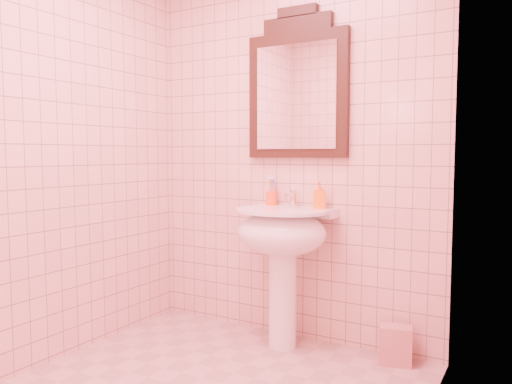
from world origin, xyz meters
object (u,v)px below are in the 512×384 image
Objects in this scene: pedestal_sink at (282,242)px; soap_dispenser at (319,195)px; toothbrush_cup at (271,198)px; mirror at (297,89)px; towel at (395,345)px.

soap_dispenser is (0.18, 0.14, 0.28)m from pedestal_sink.
toothbrush_cup reaches higher than pedestal_sink.
pedestal_sink is 5.04× the size of toothbrush_cup.
mirror is (-0.00, 0.20, 0.95)m from pedestal_sink.
soap_dispenser is at bearing -4.23° from toothbrush_cup.
pedestal_sink is at bearing -166.37° from soap_dispenser.
mirror is 1.65m from towel.
towel is at bearing 9.14° from pedestal_sink.
soap_dispenser is at bearing -18.28° from mirror.
pedestal_sink is 0.34m from toothbrush_cup.
soap_dispenser is at bearing 176.16° from towel.
toothbrush_cup is (-0.16, 0.17, 0.25)m from pedestal_sink.
soap_dispenser is 0.97m from towel.
mirror reaches higher than soap_dispenser.
mirror is 0.72m from toothbrush_cup.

